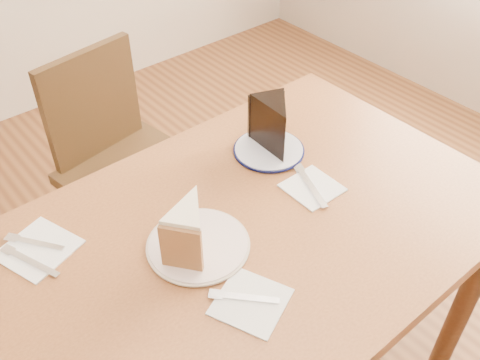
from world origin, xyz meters
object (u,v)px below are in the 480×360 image
object	(u,v)px
plate_cream	(198,245)
chocolate_cake	(275,128)
chair_far	(125,163)
carrot_cake	(190,227)
table	(253,251)
plate_navy	(269,150)

from	to	relation	value
plate_cream	chocolate_cake	xyz separation A→B (m)	(0.36, 0.15, 0.07)
chair_far	carrot_cake	world-z (taller)	carrot_cake
plate_cream	carrot_cake	distance (m)	0.06
table	plate_navy	bearing A→B (deg)	40.34
table	carrot_cake	world-z (taller)	carrot_cake
carrot_cake	plate_navy	bearing A→B (deg)	74.77
plate_cream	plate_navy	size ratio (longest dim) A/B	1.20
carrot_cake	chocolate_cake	world-z (taller)	chocolate_cake
carrot_cake	chair_far	bearing A→B (deg)	127.11
plate_cream	plate_navy	xyz separation A→B (m)	(0.35, 0.15, 0.00)
chair_far	carrot_cake	distance (m)	0.78
plate_cream	carrot_cake	xyz separation A→B (m)	(-0.01, 0.01, 0.06)
plate_navy	carrot_cake	xyz separation A→B (m)	(-0.36, -0.15, 0.06)
table	carrot_cake	bearing A→B (deg)	169.84
table	carrot_cake	xyz separation A→B (m)	(-0.16, 0.03, 0.17)
table	carrot_cake	size ratio (longest dim) A/B	10.05
plate_navy	carrot_cake	distance (m)	0.40
carrot_cake	table	bearing A→B (deg)	42.47
plate_navy	carrot_cake	bearing A→B (deg)	-157.86
plate_navy	plate_cream	bearing A→B (deg)	-156.21
table	plate_cream	distance (m)	0.18
plate_navy	table	bearing A→B (deg)	-139.66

